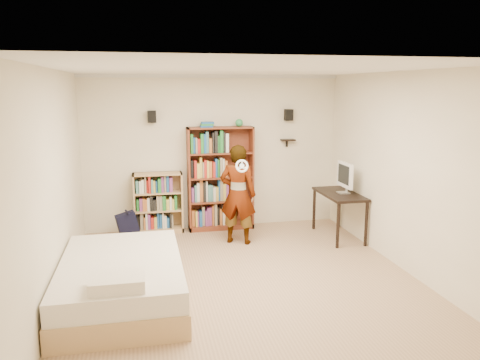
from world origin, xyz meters
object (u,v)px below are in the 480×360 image
at_px(computer_desk, 339,215).
at_px(daybed, 122,275).
at_px(tall_bookshelf, 221,179).
at_px(person, 238,194).
at_px(low_bookshelf, 158,203).

height_order(computer_desk, daybed, computer_desk).
height_order(tall_bookshelf, person, tall_bookshelf).
height_order(tall_bookshelf, computer_desk, tall_bookshelf).
height_order(tall_bookshelf, low_bookshelf, tall_bookshelf).
xyz_separation_m(computer_desk, daybed, (-3.48, -1.72, -0.06)).
relative_size(tall_bookshelf, daybed, 0.84).
bearing_deg(computer_desk, low_bookshelf, 162.78).
relative_size(computer_desk, person, 0.70).
height_order(computer_desk, person, person).
relative_size(low_bookshelf, computer_desk, 0.93).
distance_m(computer_desk, person, 1.76).
distance_m(low_bookshelf, daybed, 2.70).
xyz_separation_m(low_bookshelf, person, (1.23, -0.84, 0.28)).
xyz_separation_m(tall_bookshelf, low_bookshelf, (-1.09, 0.01, -0.38)).
distance_m(tall_bookshelf, low_bookshelf, 1.16).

